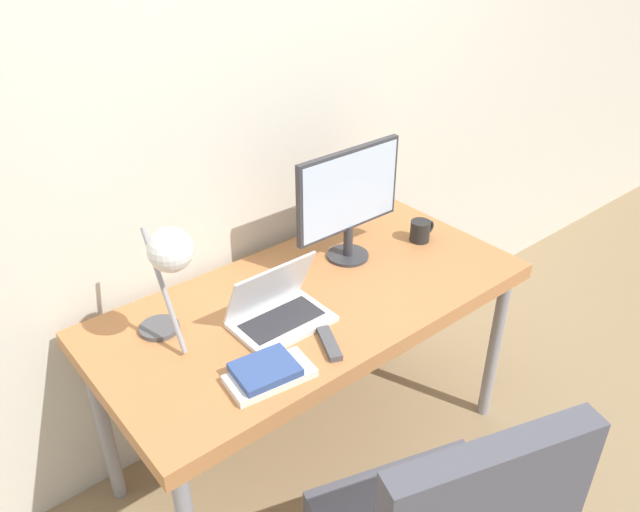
# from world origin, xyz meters

# --- Properties ---
(ground_plane) EXTENTS (12.00, 12.00, 0.00)m
(ground_plane) POSITION_xyz_m (0.00, 0.00, 0.00)
(ground_plane) COLOR #937A56
(wall_back) EXTENTS (8.00, 0.05, 2.60)m
(wall_back) POSITION_xyz_m (0.00, 0.80, 1.30)
(wall_back) COLOR beige
(wall_back) RESTS_ON ground_plane
(desk) EXTENTS (1.54, 0.74, 0.77)m
(desk) POSITION_xyz_m (0.00, 0.37, 0.70)
(desk) COLOR #B77542
(desk) RESTS_ON ground_plane
(laptop) EXTENTS (0.31, 0.22, 0.21)m
(laptop) POSITION_xyz_m (-0.18, 0.33, 0.82)
(laptop) COLOR silver
(laptop) RESTS_ON desk
(monitor) EXTENTS (0.47, 0.16, 0.44)m
(monitor) POSITION_xyz_m (0.27, 0.49, 1.03)
(monitor) COLOR #333338
(monitor) RESTS_ON desk
(desk_lamp) EXTENTS (0.13, 0.30, 0.44)m
(desk_lamp) POSITION_xyz_m (-0.50, 0.39, 1.10)
(desk_lamp) COLOR #4C4C51
(desk_lamp) RESTS_ON desk
(book_stack) EXTENTS (0.27, 0.17, 0.05)m
(book_stack) POSITION_xyz_m (-0.37, 0.12, 0.79)
(book_stack) COLOR silver
(book_stack) RESTS_ON desk
(tv_remote) EXTENTS (0.10, 0.16, 0.02)m
(tv_remote) POSITION_xyz_m (-0.14, 0.12, 0.78)
(tv_remote) COLOR #4C4C51
(tv_remote) RESTS_ON desk
(mug) EXTENTS (0.12, 0.08, 0.09)m
(mug) POSITION_xyz_m (0.58, 0.40, 0.81)
(mug) COLOR black
(mug) RESTS_ON desk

